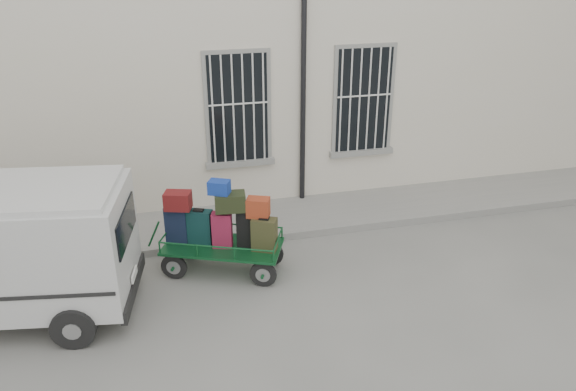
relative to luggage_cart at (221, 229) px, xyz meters
The scene contains 4 objects.
ground 1.53m from the luggage_cart, 24.90° to the right, with size 80.00×80.00×0.00m, color slate.
building 5.53m from the luggage_cart, 76.83° to the left, with size 24.00×5.15×6.00m.
sidewalk 2.17m from the luggage_cart, 55.08° to the left, with size 24.00×1.70×0.15m, color gray.
luggage_cart is the anchor object (origin of this frame).
Camera 1 is at (-2.16, -7.99, 5.29)m, focal length 35.00 mm.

